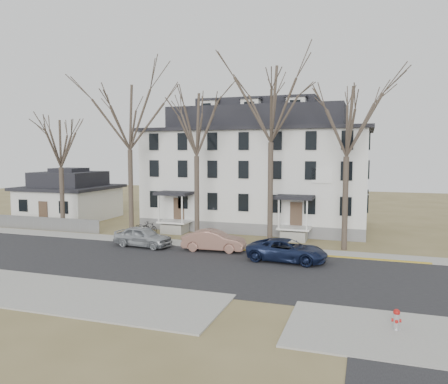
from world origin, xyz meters
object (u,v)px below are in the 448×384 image
(fire_hydrant, at_px, (396,320))
(boarding_house, at_px, (258,170))
(tree_far_left, at_px, (129,113))
(car_tan, at_px, (214,241))
(tree_mid_right, at_px, (347,116))
(bicycle_left, at_px, (143,227))
(tree_center, at_px, (271,98))
(small_house, at_px, (70,198))
(tree_mid_left, at_px, (196,120))
(tree_bungalow, at_px, (60,140))
(car_navy, at_px, (287,251))
(bicycle_right, at_px, (150,228))
(car_silver, at_px, (143,237))

(fire_hydrant, bearing_deg, boarding_house, 116.50)
(tree_far_left, xyz_separation_m, car_tan, (8.67, -3.43, -9.60))
(tree_mid_right, xyz_separation_m, bicycle_left, (-17.18, 1.36, -9.13))
(tree_far_left, bearing_deg, tree_center, 0.00)
(car_tan, xyz_separation_m, fire_hydrant, (11.56, -10.93, -0.29))
(small_house, bearing_deg, boarding_house, 5.59)
(tree_mid_left, relative_size, fire_hydrant, 14.16)
(tree_bungalow, bearing_deg, small_house, 122.84)
(boarding_house, bearing_deg, car_navy, -68.23)
(car_navy, distance_m, fire_hydrant, 11.34)
(bicycle_right, bearing_deg, bicycle_left, 111.26)
(tree_far_left, height_order, bicycle_right, tree_far_left)
(bicycle_left, distance_m, bicycle_right, 0.63)
(tree_far_left, bearing_deg, tree_mid_right, 0.00)
(tree_mid_left, height_order, tree_mid_right, same)
(tree_bungalow, bearing_deg, bicycle_left, 10.53)
(tree_far_left, distance_m, car_navy, 17.78)
(tree_far_left, relative_size, bicycle_right, 8.56)
(tree_center, bearing_deg, bicycle_right, 172.47)
(car_tan, distance_m, bicycle_left, 9.63)
(car_silver, distance_m, bicycle_right, 5.72)
(boarding_house, xyz_separation_m, car_tan, (-0.33, -11.59, -4.64))
(boarding_house, distance_m, bicycle_right, 11.56)
(tree_bungalow, bearing_deg, tree_mid_right, 0.00)
(boarding_house, xyz_separation_m, tree_mid_left, (-3.00, -8.15, 4.22))
(small_house, height_order, bicycle_right, small_house)
(small_house, relative_size, tree_far_left, 0.63)
(tree_center, bearing_deg, tree_mid_right, 0.00)
(small_house, relative_size, car_navy, 1.69)
(small_house, relative_size, car_tan, 1.94)
(car_tan, relative_size, car_navy, 0.88)
(tree_center, distance_m, car_silver, 14.11)
(tree_far_left, xyz_separation_m, tree_mid_left, (6.00, 0.00, -0.74))
(boarding_house, height_order, tree_bungalow, boarding_house)
(small_house, height_order, fire_hydrant, small_house)
(car_silver, bearing_deg, car_tan, -80.35)
(boarding_house, distance_m, small_house, 20.34)
(tree_mid_right, relative_size, bicycle_right, 7.95)
(tree_far_left, height_order, bicycle_left, tree_far_left)
(car_silver, bearing_deg, car_navy, -89.25)
(tree_bungalow, bearing_deg, tree_mid_left, 0.00)
(tree_far_left, bearing_deg, car_silver, -50.20)
(small_house, height_order, tree_center, tree_center)
(small_house, height_order, tree_mid_left, tree_mid_left)
(car_silver, xyz_separation_m, fire_hydrant, (17.06, -10.56, -0.31))
(tree_mid_right, relative_size, car_silver, 2.85)
(tree_far_left, distance_m, tree_mid_right, 17.52)
(tree_far_left, height_order, car_silver, tree_far_left)
(tree_far_left, relative_size, tree_bungalow, 1.27)
(car_silver, bearing_deg, bicycle_right, 28.73)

